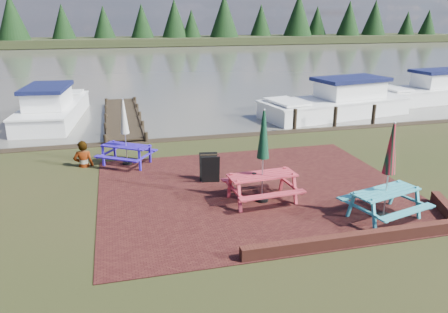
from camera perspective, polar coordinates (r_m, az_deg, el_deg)
name	(u,v)px	position (r m, az deg, el deg)	size (l,w,h in m)	color
ground	(266,204)	(12.11, 5.55, -6.21)	(120.00, 120.00, 0.00)	black
paving	(255,190)	(12.97, 4.08, -4.41)	(9.00, 7.50, 0.02)	#331110
brick_wall	(388,231)	(11.05, 20.60, -9.04)	(6.21, 1.79, 0.30)	#4C1E16
water	(149,63)	(47.76, -9.74, 11.99)	(120.00, 60.00, 0.02)	#48453E
far_treeline	(133,24)	(76.46, -11.83, 16.60)	(120.00, 10.00, 8.10)	black
picnic_table_teal	(387,186)	(11.66, 20.49, -3.67)	(2.15, 2.01, 2.50)	teal
picnic_table_red	(262,170)	(11.95, 5.05, -1.82)	(1.99, 1.80, 2.60)	#B12D3B
picnic_table_blue	(126,142)	(15.24, -12.71, 1.81)	(2.18, 2.13, 2.28)	#2B16A5
chalkboard	(209,168)	(13.41, -1.91, -1.51)	(0.58, 0.60, 0.90)	black
jetty	(123,117)	(22.17, -13.07, 5.05)	(1.76, 9.08, 1.00)	black
boat_jetty	(53,109)	(23.50, -21.47, 5.76)	(3.17, 7.40, 2.08)	white
boat_near	(337,104)	(23.90, 14.59, 6.69)	(8.36, 4.18, 2.16)	white
boat_far	(428,92)	(29.51, 25.14, 7.65)	(7.03, 3.18, 2.12)	white
person	(81,141)	(15.39, -18.12, 1.90)	(0.66, 0.43, 1.81)	gray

